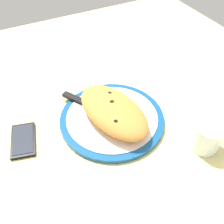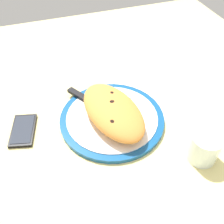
% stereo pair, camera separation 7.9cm
% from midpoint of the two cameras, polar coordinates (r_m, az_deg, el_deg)
% --- Properties ---
extents(ground_plane, '(1.50, 1.50, 0.03)m').
position_cam_midpoint_polar(ground_plane, '(0.83, 2.73, -2.67)').
color(ground_plane, '#E5D684').
extents(plate, '(0.32, 0.32, 0.02)m').
position_cam_midpoint_polar(plate, '(0.81, 2.79, -1.57)').
color(plate, navy).
rests_on(plate, ground_plane).
extents(calzone, '(0.29, 0.19, 0.06)m').
position_cam_midpoint_polar(calzone, '(0.77, 3.24, 0.12)').
color(calzone, orange).
rests_on(calzone, plate).
extents(fork, '(0.16, 0.05, 0.00)m').
position_cam_midpoint_polar(fork, '(0.85, 6.66, 1.86)').
color(fork, silver).
rests_on(fork, plate).
extents(knife, '(0.20, 0.13, 0.01)m').
position_cam_midpoint_polar(knife, '(0.85, -3.24, 2.70)').
color(knife, silver).
rests_on(knife, plate).
extents(smartphone, '(0.14, 0.10, 0.01)m').
position_cam_midpoint_polar(smartphone, '(0.81, -16.37, -4.01)').
color(smartphone, black).
rests_on(smartphone, ground_plane).
extents(water_glass, '(0.08, 0.08, 0.08)m').
position_cam_midpoint_polar(water_glass, '(0.75, 22.39, -7.70)').
color(water_glass, silver).
rests_on(water_glass, ground_plane).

